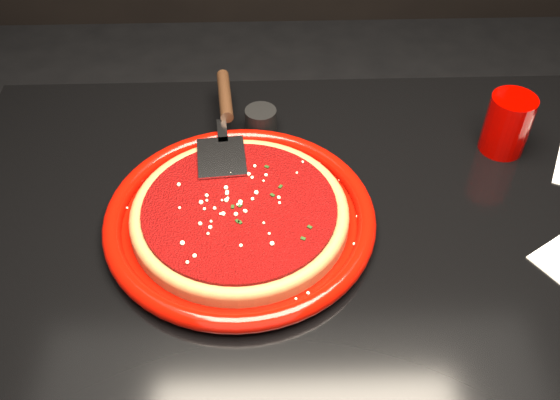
{
  "coord_description": "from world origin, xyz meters",
  "views": [
    {
      "loc": [
        -0.1,
        -0.62,
        1.43
      ],
      "look_at": [
        -0.08,
        0.05,
        0.77
      ],
      "focal_mm": 40.0,
      "sensor_mm": 36.0,
      "label": 1
    }
  ],
  "objects_px": {
    "plate": "(240,218)",
    "pizza_server": "(224,122)",
    "table": "(325,366)",
    "cup": "(507,124)",
    "ramekin": "(261,120)"
  },
  "relations": [
    {
      "from": "plate",
      "to": "cup",
      "type": "distance_m",
      "value": 0.47
    },
    {
      "from": "plate",
      "to": "pizza_server",
      "type": "xyz_separation_m",
      "value": [
        -0.03,
        0.19,
        0.03
      ]
    },
    {
      "from": "cup",
      "to": "ramekin",
      "type": "bearing_deg",
      "value": 171.2
    },
    {
      "from": "ramekin",
      "to": "pizza_server",
      "type": "bearing_deg",
      "value": -146.72
    },
    {
      "from": "plate",
      "to": "pizza_server",
      "type": "bearing_deg",
      "value": 98.2
    },
    {
      "from": "table",
      "to": "plate",
      "type": "xyz_separation_m",
      "value": [
        -0.14,
        0.02,
        0.39
      ]
    },
    {
      "from": "table",
      "to": "cup",
      "type": "distance_m",
      "value": 0.55
    },
    {
      "from": "table",
      "to": "cup",
      "type": "xyz_separation_m",
      "value": [
        0.29,
        0.19,
        0.43
      ]
    },
    {
      "from": "table",
      "to": "cup",
      "type": "bearing_deg",
      "value": 32.19
    },
    {
      "from": "table",
      "to": "cup",
      "type": "relative_size",
      "value": 11.7
    },
    {
      "from": "plate",
      "to": "pizza_server",
      "type": "height_order",
      "value": "pizza_server"
    },
    {
      "from": "ramekin",
      "to": "cup",
      "type": "bearing_deg",
      "value": -8.8
    },
    {
      "from": "table",
      "to": "ramekin",
      "type": "distance_m",
      "value": 0.48
    },
    {
      "from": "pizza_server",
      "to": "ramekin",
      "type": "height_order",
      "value": "pizza_server"
    },
    {
      "from": "pizza_server",
      "to": "ramekin",
      "type": "xyz_separation_m",
      "value": [
        0.06,
        0.04,
        -0.03
      ]
    }
  ]
}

